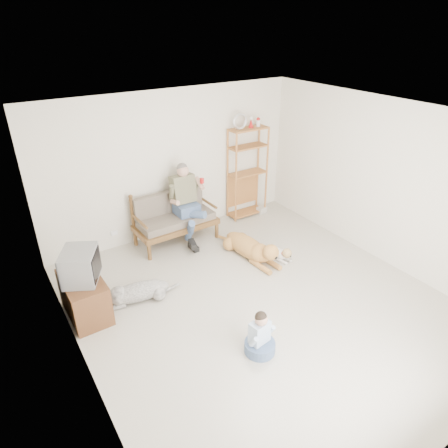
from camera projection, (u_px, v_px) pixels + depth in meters
floor at (261, 303)px, 5.91m from camera, size 5.50×5.50×0.00m
ceiling at (271, 120)px, 4.65m from camera, size 5.50×5.50×0.00m
wall_back at (173, 165)px, 7.32m from camera, size 5.00×0.00×5.00m
wall_left at (73, 284)px, 4.08m from camera, size 0.00×5.50×5.50m
wall_right at (387, 184)px, 6.48m from camera, size 0.00×5.50×5.50m
loveseat at (174, 217)px, 7.37m from camera, size 1.52×0.74×0.95m
man at (188, 209)px, 7.19m from camera, size 0.56×0.81×1.30m
etagere at (247, 172)px, 8.11m from camera, size 0.83×0.36×2.16m
book_stack at (262, 210)px, 8.60m from camera, size 0.22×0.18×0.13m
tv_stand at (84, 297)px, 5.57m from camera, size 0.52×0.91×0.60m
crt_tv at (81, 266)px, 5.33m from camera, size 0.63×0.67×0.44m
wall_outlet at (114, 233)px, 7.20m from camera, size 0.12×0.02×0.08m
golden_retriever at (252, 248)px, 6.93m from camera, size 0.47×1.56×0.47m
shaggy_dog at (130, 293)px, 5.87m from camera, size 1.37×0.47×0.41m
terrier at (279, 253)px, 6.95m from camera, size 0.29×0.71×0.27m
child at (260, 337)px, 4.98m from camera, size 0.39×0.39×0.62m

